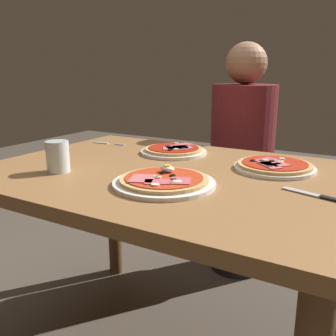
% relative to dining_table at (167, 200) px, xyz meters
% --- Properties ---
extents(dining_table, '(1.21, 0.89, 0.73)m').
position_rel_dining_table_xyz_m(dining_table, '(0.00, 0.00, 0.00)').
color(dining_table, olive).
rests_on(dining_table, ground).
extents(pizza_foreground, '(0.30, 0.30, 0.05)m').
position_rel_dining_table_xyz_m(pizza_foreground, '(0.08, -0.15, 0.12)').
color(pizza_foreground, white).
rests_on(pizza_foreground, dining_table).
extents(pizza_across_left, '(0.27, 0.27, 0.03)m').
position_rel_dining_table_xyz_m(pizza_across_left, '(0.31, 0.18, 0.12)').
color(pizza_across_left, white).
rests_on(pizza_across_left, dining_table).
extents(pizza_across_right, '(0.26, 0.26, 0.03)m').
position_rel_dining_table_xyz_m(pizza_across_right, '(-0.11, 0.23, 0.12)').
color(pizza_across_right, white).
rests_on(pizza_across_right, dining_table).
extents(water_glass_near, '(0.07, 0.07, 0.10)m').
position_rel_dining_table_xyz_m(water_glass_near, '(-0.29, -0.20, 0.15)').
color(water_glass_near, silver).
rests_on(water_glass_near, dining_table).
extents(fork, '(0.16, 0.04, 0.00)m').
position_rel_dining_table_xyz_m(fork, '(-0.47, 0.25, 0.11)').
color(fork, silver).
rests_on(fork, dining_table).
extents(knife, '(0.19, 0.07, 0.01)m').
position_rel_dining_table_xyz_m(knife, '(0.49, -0.04, 0.11)').
color(knife, silver).
rests_on(knife, dining_table).
extents(diner_person, '(0.32, 0.32, 1.18)m').
position_rel_dining_table_xyz_m(diner_person, '(-0.01, 0.77, -0.06)').
color(diner_person, black).
rests_on(diner_person, ground).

